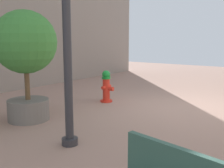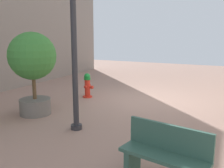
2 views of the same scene
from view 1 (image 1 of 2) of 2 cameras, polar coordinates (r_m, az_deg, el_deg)
ground_plane at (r=7.44m, az=14.46°, el=-4.87°), size 23.40×23.40×0.00m
fire_hydrant at (r=7.80m, az=-1.19°, el=-0.46°), size 0.41×0.43×0.92m
planter_tree at (r=6.20m, az=-17.74°, el=6.58°), size 1.37×1.37×2.43m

